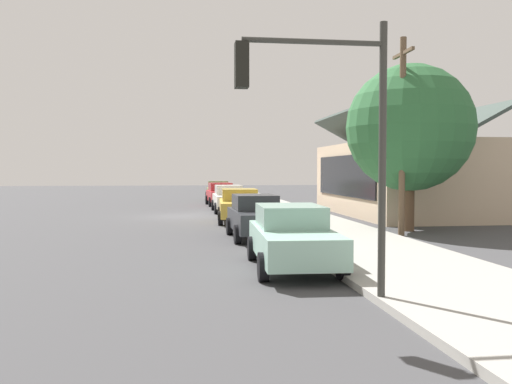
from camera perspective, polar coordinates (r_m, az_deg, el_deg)
name	(u,v)px	position (r m, az deg, el deg)	size (l,w,h in m)	color
ground_plane	(184,216)	(29.60, -7.58, -2.56)	(120.00, 120.00, 0.00)	#424244
sidewalk_curb	(286,214)	(30.12, 3.14, -2.30)	(60.00, 4.20, 0.16)	#A3A099
car_olive	(218,191)	(44.94, -4.00, 0.15)	(4.40, 2.10, 1.59)	olive
car_cherry	(221,194)	(38.64, -3.72, -0.20)	(4.48, 2.11, 1.59)	red
car_ivory	(229,198)	(32.54, -2.86, -0.66)	(4.91, 1.96, 1.59)	silver
car_mustard	(240,205)	(26.16, -1.74, -1.38)	(4.71, 2.29, 1.59)	gold
car_charcoal	(256,216)	(19.89, 0.01, -2.56)	(4.33, 1.99, 1.59)	#2D3035
car_seafoam	(292,236)	(13.86, 3.82, -4.68)	(4.79, 2.19, 1.59)	#9ED1BC
storefront_building	(399,177)	(31.43, 14.82, 1.56)	(13.14, 6.63, 5.81)	#CCB293
shade_tree	(410,128)	(23.12, 15.86, 6.48)	(5.17, 5.17, 6.82)	brown
traffic_light_main	(326,115)	(9.97, 7.40, 7.99)	(0.37, 2.79, 5.20)	#383833
utility_pole_wooden	(402,132)	(21.35, 15.13, 6.06)	(1.80, 0.24, 7.50)	brown
fire_hydrant_red	(290,220)	(21.71, 3.62, -2.99)	(0.22, 0.22, 0.71)	red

